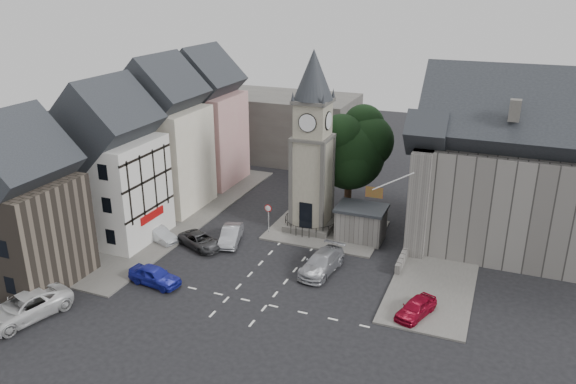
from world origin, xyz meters
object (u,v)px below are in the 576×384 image
at_px(car_west_blue, 155,276).
at_px(pedestrian, 438,241).
at_px(stone_shelter, 361,223).
at_px(clock_tower, 313,144).
at_px(car_east_red, 416,308).

bearing_deg(car_west_blue, pedestrian, -46.90).
bearing_deg(stone_shelter, clock_tower, 174.16).
height_order(car_east_red, pedestrian, pedestrian).
distance_m(car_west_blue, pedestrian, 23.51).
distance_m(clock_tower, car_west_blue, 17.51).
bearing_deg(clock_tower, stone_shelter, -5.84).
xyz_separation_m(clock_tower, pedestrian, (11.50, -0.14, -7.34)).
bearing_deg(clock_tower, car_west_blue, -118.19).
bearing_deg(stone_shelter, pedestrian, 3.02).
relative_size(clock_tower, car_west_blue, 3.84).
xyz_separation_m(stone_shelter, car_west_blue, (-12.30, -13.50, -0.83)).
relative_size(stone_shelter, pedestrian, 2.75).
distance_m(clock_tower, stone_shelter, 8.15).
bearing_deg(pedestrian, car_east_red, 57.18).
height_order(clock_tower, pedestrian, clock_tower).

